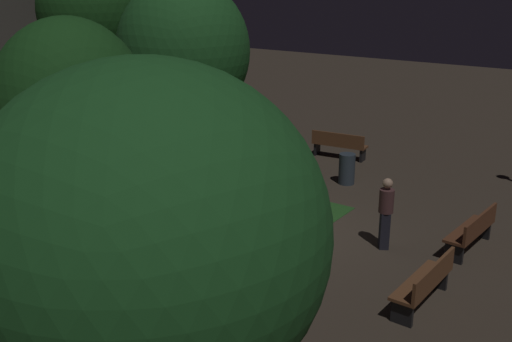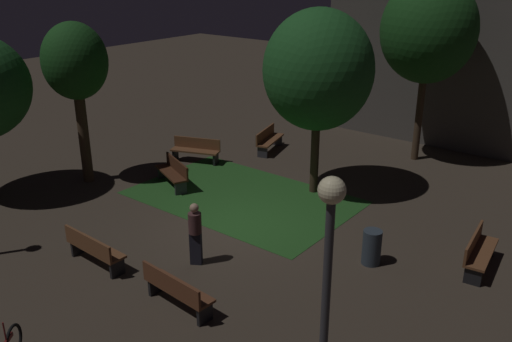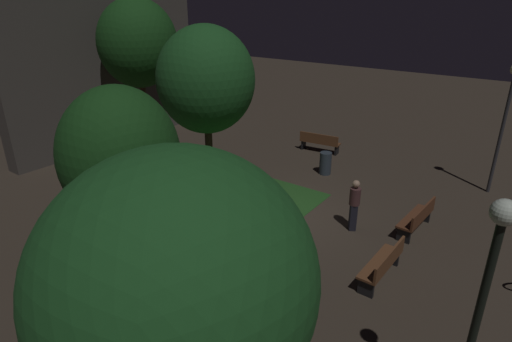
{
  "view_description": "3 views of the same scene",
  "coord_description": "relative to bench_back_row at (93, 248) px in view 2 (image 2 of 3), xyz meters",
  "views": [
    {
      "loc": [
        -10.99,
        -6.86,
        5.69
      ],
      "look_at": [
        0.07,
        1.0,
        1.27
      ],
      "focal_mm": 42.0,
      "sensor_mm": 36.0,
      "label": 1
    },
    {
      "loc": [
        8.87,
        -10.56,
        7.03
      ],
      "look_at": [
        -0.14,
        0.93,
        1.35
      ],
      "focal_mm": 38.54,
      "sensor_mm": 36.0,
      "label": 2
    },
    {
      "loc": [
        -10.26,
        -6.31,
        6.55
      ],
      "look_at": [
        0.14,
        1.18,
        1.19
      ],
      "focal_mm": 29.53,
      "sensor_mm": 36.0,
      "label": 3
    }
  ],
  "objects": [
    {
      "name": "ground_plane",
      "position": [
        1.43,
        3.8,
        -0.48
      ],
      "size": [
        60.0,
        60.0,
        0.0
      ],
      "primitive_type": "plane",
      "color": "#3D3328"
    },
    {
      "name": "grass_lawn",
      "position": [
        0.24,
        5.38,
        -0.48
      ],
      "size": [
        6.8,
        4.4,
        0.01
      ],
      "primitive_type": "cube",
      "color": "#23511E",
      "rests_on": "ground"
    },
    {
      "name": "bench_back_row",
      "position": [
        0.0,
        0.0,
        0.0
      ],
      "size": [
        1.81,
        0.54,
        0.88
      ],
      "color": "brown",
      "rests_on": "ground"
    },
    {
      "name": "bench_lawn_edge",
      "position": [
        2.85,
        0.0,
        0.0
      ],
      "size": [
        1.83,
        0.61,
        0.88
      ],
      "color": "brown",
      "rests_on": "ground"
    },
    {
      "name": "bench_corner",
      "position": [
        -3.18,
        6.85,
        0.0
      ],
      "size": [
        1.85,
        1.1,
        0.88
      ],
      "color": "brown",
      "rests_on": "ground"
    },
    {
      "name": "bench_front_right",
      "position": [
        -2.17,
        4.75,
        0.0
      ],
      "size": [
        1.85,
        1.14,
        0.88
      ],
      "color": "#422314",
      "rests_on": "ground"
    },
    {
      "name": "bench_front_left",
      "position": [
        -1.81,
        9.46,
        0.0
      ],
      "size": [
        0.95,
        1.86,
        0.88
      ],
      "color": "brown",
      "rests_on": "ground"
    },
    {
      "name": "bench_by_lamp",
      "position": [
        7.36,
        5.64,
        0.0
      ],
      "size": [
        0.67,
        1.84,
        0.88
      ],
      "color": "brown",
      "rests_on": "ground"
    },
    {
      "name": "tree_back_left",
      "position": [
        1.72,
        7.18,
        3.43
      ],
      "size": [
        3.32,
        3.32,
        5.73
      ],
      "color": "#38281C",
      "rests_on": "ground"
    },
    {
      "name": "tree_left_canopy",
      "position": [
        -4.76,
        3.28,
        3.45
      ],
      "size": [
        2.04,
        2.04,
        5.24
      ],
      "color": "#423021",
      "rests_on": "ground"
    },
    {
      "name": "tree_back_right",
      "position": [
        3.04,
        12.11,
        4.21
      ],
      "size": [
        3.3,
        3.3,
        6.54
      ],
      "color": "#423021",
      "rests_on": "ground"
    },
    {
      "name": "lamp_post_near_wall",
      "position": [
        7.19,
        -1.28,
        2.6
      ],
      "size": [
        0.36,
        0.36,
        4.53
      ],
      "color": "#333338",
      "rests_on": "ground"
    },
    {
      "name": "trash_bin",
      "position": [
        5.24,
        4.27,
        -0.04
      ],
      "size": [
        0.46,
        0.46,
        0.89
      ],
      "primitive_type": "cylinder",
      "color": "#2D3842",
      "rests_on": "ground"
    },
    {
      "name": "pedestrian",
      "position": [
        1.87,
        1.62,
        0.37
      ],
      "size": [
        0.34,
        0.32,
        1.61
      ],
      "color": "black",
      "rests_on": "ground"
    },
    {
      "name": "building_wall_backdrop",
      "position": [
        2.99,
        14.35,
        2.93
      ],
      "size": [
        9.91,
        0.8,
        6.82
      ],
      "primitive_type": "cube",
      "color": "#4C4742",
      "rests_on": "ground"
    }
  ]
}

